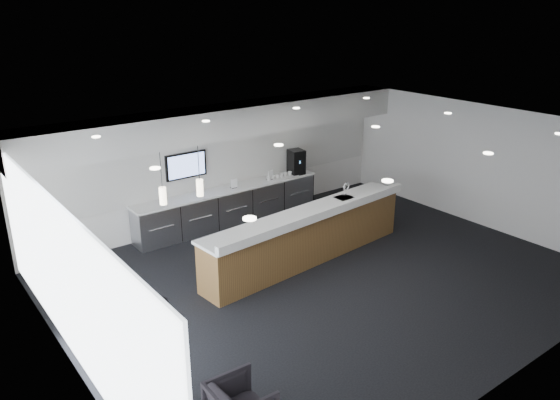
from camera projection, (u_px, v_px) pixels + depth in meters
ground at (326, 278)px, 11.10m from camera, size 10.00×10.00×0.00m
ceiling at (330, 134)px, 10.07m from camera, size 10.00×8.00×0.02m
back_wall at (221, 163)px, 13.58m from camera, size 10.00×0.02×3.00m
left_wall at (65, 286)px, 7.75m from camera, size 0.02×8.00×3.00m
right_wall at (480, 165)px, 13.42m from camera, size 0.02×8.00×3.00m
soffit_bulkhead at (229, 121)px, 12.84m from camera, size 10.00×0.90×0.70m
alcove_panel at (221, 160)px, 13.52m from camera, size 9.80×0.06×1.40m
window_blinds_wall at (68, 285)px, 7.77m from camera, size 0.04×7.36×2.55m
back_credenza at (230, 206)px, 13.66m from camera, size 5.06×0.66×0.95m
wall_tv at (186, 165)px, 12.89m from camera, size 1.05×0.08×0.62m
pendant_left at (197, 186)px, 9.56m from camera, size 0.12×0.12×0.30m
pendant_right at (160, 194)px, 9.17m from camera, size 0.12×0.12×0.30m
ceiling_can_lights at (330, 135)px, 10.08m from camera, size 7.00×5.00×0.02m
service_counter at (307, 235)px, 11.69m from camera, size 5.34×1.32×1.49m
coffee_machine at (296, 162)px, 14.57m from camera, size 0.42×0.52×0.64m
info_sign_left at (234, 184)px, 13.45m from camera, size 0.17×0.04×0.24m
info_sign_right at (271, 175)px, 14.08m from camera, size 0.18×0.07×0.25m
lounge_guest at (162, 360)px, 7.14m from camera, size 0.68×0.77×1.78m
cup_0 at (290, 173)px, 14.47m from camera, size 0.11×0.11×0.10m
cup_1 at (286, 174)px, 14.39m from camera, size 0.15×0.15×0.10m
cup_2 at (281, 175)px, 14.31m from camera, size 0.13×0.13×0.10m
cup_3 at (277, 176)px, 14.23m from camera, size 0.14×0.14×0.10m
cup_4 at (273, 177)px, 14.15m from camera, size 0.15×0.15×0.10m
cup_5 at (268, 178)px, 14.07m from camera, size 0.12×0.12×0.10m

